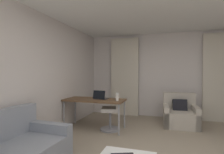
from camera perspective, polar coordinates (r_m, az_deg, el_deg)
name	(u,v)px	position (r m, az deg, el deg)	size (l,w,h in m)	color
wall_window	(169,75)	(5.74, 17.85, 0.50)	(5.12, 0.06, 2.60)	silver
wall_left	(30,77)	(3.66, -25.03, -0.05)	(0.06, 6.12, 2.60)	silver
curtain_left_panel	(125,77)	(5.76, 4.06, 0.07)	(0.90, 0.06, 2.50)	beige
curtain_right_panel	(220,77)	(5.80, 31.58, -0.13)	(0.90, 0.06, 2.50)	beige
armchair	(180,115)	(5.03, 21.13, -11.45)	(0.87, 0.83, 0.84)	#B2A899
desk	(95,101)	(4.40, -5.62, -7.87)	(1.47, 0.65, 0.73)	brown
desk_chair	(112,114)	(4.34, -0.04, -11.80)	(0.49, 0.49, 0.88)	gray
laptop	(100,97)	(4.37, -3.75, -6.55)	(0.35, 0.29, 0.22)	#2D2D33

